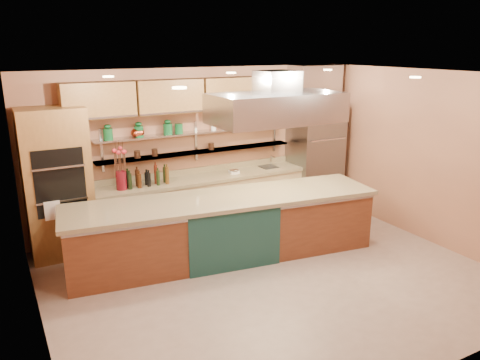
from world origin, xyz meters
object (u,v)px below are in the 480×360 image
kitchen_scale (234,171)px  copper_kettle (136,133)px  flower_vase (121,180)px  green_canister (179,128)px  refrigerator (315,156)px  island (224,227)px

kitchen_scale → copper_kettle: bearing=-167.2°
flower_vase → green_canister: 1.33m
refrigerator → kitchen_scale: bearing=179.7°
copper_kettle → island: bearing=-59.7°
copper_kettle → green_canister: 0.75m
refrigerator → flower_vase: 3.85m
island → copper_kettle: (-0.86, 1.47, 1.30)m
kitchen_scale → copper_kettle: 1.89m
kitchen_scale → island: bearing=-103.4°
flower_vase → kitchen_scale: (2.04, 0.00, -0.10)m
island → copper_kettle: bearing=128.2°
refrigerator → green_canister: refrigerator is taller
flower_vase → kitchen_scale: flower_vase is taller
flower_vase → copper_kettle: bearing=32.1°
refrigerator → kitchen_scale: 1.81m
refrigerator → island: size_ratio=0.45×
island → kitchen_scale: 1.58m
refrigerator → kitchen_scale: (-1.81, 0.01, -0.07)m
kitchen_scale → copper_kettle: (-1.69, 0.22, 0.81)m
kitchen_scale → green_canister: bearing=-172.9°
refrigerator → kitchen_scale: refrigerator is taller
flower_vase → refrigerator: bearing=-0.1°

